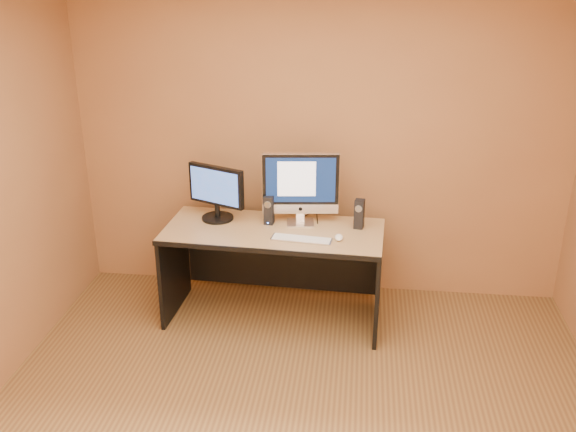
{
  "coord_description": "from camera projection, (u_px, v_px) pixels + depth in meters",
  "views": [
    {
      "loc": [
        0.32,
        -3.0,
        2.69
      ],
      "look_at": [
        -0.18,
        1.31,
        0.92
      ],
      "focal_mm": 40.0,
      "sensor_mm": 36.0,
      "label": 1
    }
  ],
  "objects": [
    {
      "name": "mouse",
      "position": [
        339.0,
        237.0,
        4.67
      ],
      "size": [
        0.07,
        0.11,
        0.04
      ],
      "primitive_type": "ellipsoid",
      "rotation": [
        0.0,
        0.0,
        0.07
      ],
      "color": "white",
      "rests_on": "desk"
    },
    {
      "name": "cable_b",
      "position": [
        307.0,
        215.0,
        5.12
      ],
      "size": [
        0.1,
        0.17,
        0.01
      ],
      "primitive_type": "cylinder",
      "rotation": [
        1.57,
        0.0,
        -0.51
      ],
      "color": "black",
      "rests_on": "desk"
    },
    {
      "name": "cable_a",
      "position": [
        317.0,
        218.0,
        5.06
      ],
      "size": [
        0.03,
        0.23,
        0.01
      ],
      "primitive_type": "cylinder",
      "rotation": [
        1.57,
        0.0,
        0.11
      ],
      "color": "black",
      "rests_on": "desk"
    },
    {
      "name": "walls",
      "position": [
        293.0,
        245.0,
        3.32
      ],
      "size": [
        4.0,
        4.0,
        2.6
      ],
      "primitive_type": null,
      "color": "#96643C",
      "rests_on": "ground"
    },
    {
      "name": "keyboard",
      "position": [
        301.0,
        239.0,
        4.67
      ],
      "size": [
        0.45,
        0.17,
        0.02
      ],
      "primitive_type": "cube",
      "rotation": [
        0.0,
        0.0,
        -0.11
      ],
      "color": "silver",
      "rests_on": "desk"
    },
    {
      "name": "speaker_right",
      "position": [
        359.0,
        214.0,
        4.84
      ],
      "size": [
        0.08,
        0.09,
        0.23
      ],
      "primitive_type": null,
      "rotation": [
        0.0,
        0.0,
        -0.18
      ],
      "color": "black",
      "rests_on": "desk"
    },
    {
      "name": "speaker_left",
      "position": [
        269.0,
        210.0,
        4.92
      ],
      "size": [
        0.08,
        0.08,
        0.23
      ],
      "primitive_type": null,
      "rotation": [
        0.0,
        0.0,
        -0.11
      ],
      "color": "black",
      "rests_on": "desk"
    },
    {
      "name": "desk",
      "position": [
        274.0,
        275.0,
        5.0
      ],
      "size": [
        1.69,
        0.81,
        0.76
      ],
      "primitive_type": null,
      "rotation": [
        0.0,
        0.0,
        -0.05
      ],
      "color": "tan",
      "rests_on": "ground"
    },
    {
      "name": "second_monitor",
      "position": [
        217.0,
        193.0,
        4.97
      ],
      "size": [
        0.55,
        0.43,
        0.43
      ],
      "primitive_type": null,
      "rotation": [
        0.0,
        0.0,
        -0.41
      ],
      "color": "black",
      "rests_on": "desk"
    },
    {
      "name": "imac",
      "position": [
        301.0,
        189.0,
        4.86
      ],
      "size": [
        0.61,
        0.28,
        0.57
      ],
      "primitive_type": null,
      "rotation": [
        0.0,
        0.0,
        0.12
      ],
      "color": "silver",
      "rests_on": "desk"
    }
  ]
}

